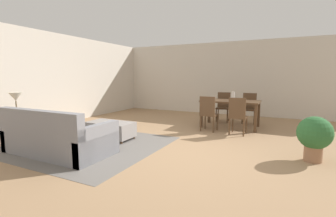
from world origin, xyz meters
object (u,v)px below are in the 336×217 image
Objects in this scene: side_table at (18,123)px; dining_chair_near_right at (238,114)px; dining_chair_far_left at (223,105)px; table_lamp at (16,98)px; potted_plant at (314,135)px; dining_table at (230,104)px; dining_chair_near_left at (208,112)px; couch at (57,138)px; book_on_ottoman at (111,122)px; dining_chair_far_right at (249,106)px; ottoman_table at (111,129)px; vase_centerpiece at (233,96)px.

dining_chair_near_right is at bearing 34.90° from side_table.
side_table is at bearing -126.27° from dining_chair_far_left.
table_lamp is 5.76m from potted_plant.
side_table is at bearing -135.22° from dining_table.
dining_chair_far_left is at bearing 53.73° from side_table.
dining_chair_far_left is at bearing 89.63° from dining_chair_near_left.
couch is 1.29× the size of dining_table.
book_on_ottoman is (-2.11, -2.57, -0.25)m from dining_table.
dining_chair_far_left is at bearing 53.73° from table_lamp.
dining_table is (2.40, 3.77, 0.38)m from couch.
potted_plant is (2.22, -3.01, -0.07)m from dining_chair_far_left.
dining_chair_far_left is at bearing 114.91° from dining_table.
book_on_ottoman is at bearing -126.26° from dining_chair_far_right.
dining_table is at bearing 63.29° from dining_chair_near_left.
dining_chair_near_left reaches higher than dining_table.
potted_plant is at bearing -53.59° from dining_chair_far_left.
couch is 2.19× the size of dining_chair_far_right.
book_on_ottoman is at bearing -174.12° from potted_plant.
dining_chair_far_left is (-0.74, 1.69, 0.00)m from dining_chair_near_right.
dining_chair_near_left is at bearing 46.08° from book_on_ottoman.
potted_plant is (5.53, 1.51, 0.00)m from side_table.
potted_plant is at bearing -64.67° from dining_chair_far_right.
book_on_ottoman is (0.28, 1.19, 0.12)m from couch.
ottoman_table is 4.32× the size of vase_centerpiece.
dining_chair_far_left is (3.31, 4.52, -0.46)m from table_lamp.
potted_plant is (4.23, 1.60, 0.17)m from couch.
dining_chair_far_right is at bearing 115.33° from potted_plant.
couch is 1.28m from ottoman_table.
table_lamp reaches higher than vase_centerpiece.
table_lamp is 0.34× the size of dining_table.
side_table is at bearing -135.73° from vase_centerpiece.
couch is 3.59m from dining_chair_near_left.
ottoman_table is at bearing -136.38° from dining_chair_near_left.
vase_centerpiece is at bearing -5.26° from dining_table.
dining_chair_near_left is (2.00, 2.97, 0.23)m from couch.
dining_chair_near_left and dining_chair_far_right have the same top height.
dining_chair_far_left is at bearing 63.24° from book_on_ottoman.
dining_chair_near_right reaches higher than side_table.
dining_table is at bearing 48.79° from ottoman_table.
dining_table reaches higher than ottoman_table.
dining_chair_far_right is at bearing 0.78° from dining_chair_far_left.
dining_chair_near_right is at bearing 34.90° from table_lamp.
potted_plant is (1.83, -2.17, -0.21)m from dining_table.
dining_table is (3.70, 3.68, -0.32)m from table_lamp.
dining_chair_near_left is 2.62m from potted_plant.
table_lamp reaches higher than ottoman_table.
dining_table is at bearing 174.74° from vase_centerpiece.
dining_chair_far_right is (0.05, 1.70, 0.00)m from dining_chair_near_right.
dining_chair_far_right is 3.54× the size of book_on_ottoman.
couch reaches higher than dining_table.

